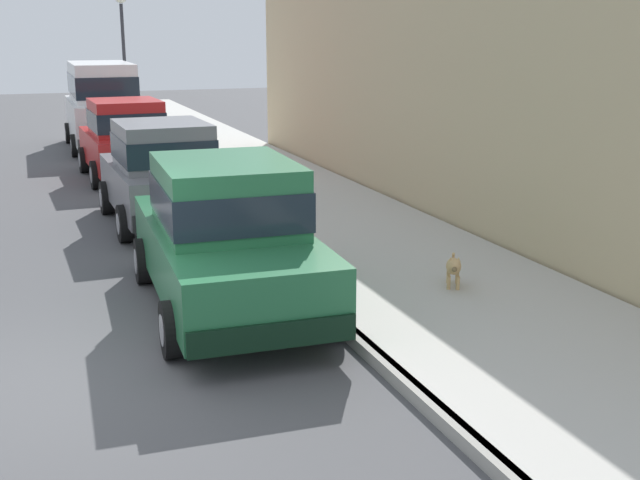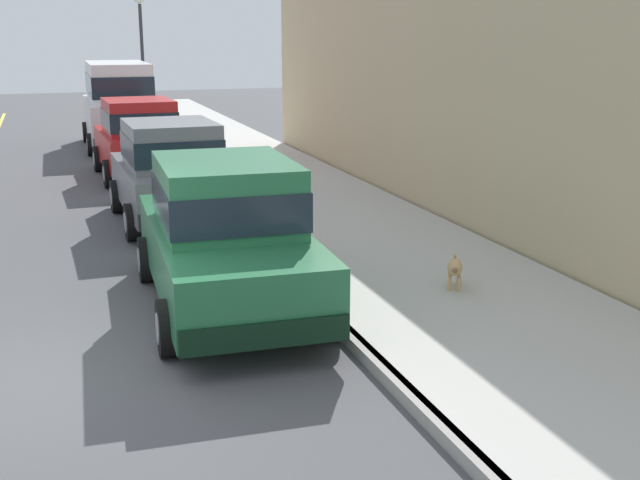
{
  "view_description": "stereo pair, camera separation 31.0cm",
  "coord_description": "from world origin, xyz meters",
  "px_view_note": "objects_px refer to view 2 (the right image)",
  "views": [
    {
      "loc": [
        -0.14,
        -7.92,
        3.46
      ],
      "look_at": [
        3.32,
        1.38,
        0.85
      ],
      "focal_mm": 45.04,
      "sensor_mm": 36.0,
      "label": 1
    },
    {
      "loc": [
        0.15,
        -8.02,
        3.46
      ],
      "look_at": [
        3.32,
        1.38,
        0.85
      ],
      "focal_mm": 45.04,
      "sensor_mm": 36.0,
      "label": 2
    }
  ],
  "objects_px": {
    "dog_tan": "(455,268)",
    "fire_hydrant": "(281,217)",
    "car_grey_hatchback": "(171,171)",
    "car_red_hatchback": "(139,137)",
    "car_white_van": "(119,101)",
    "street_lamp": "(142,45)",
    "car_green_sedan": "(226,233)"
  },
  "relations": [
    {
      "from": "car_green_sedan",
      "to": "fire_hydrant",
      "type": "height_order",
      "value": "car_green_sedan"
    },
    {
      "from": "car_red_hatchback",
      "to": "fire_hydrant",
      "type": "relative_size",
      "value": 5.32
    },
    {
      "from": "car_grey_hatchback",
      "to": "car_red_hatchback",
      "type": "height_order",
      "value": "same"
    },
    {
      "from": "car_white_van",
      "to": "dog_tan",
      "type": "relative_size",
      "value": 7.13
    },
    {
      "from": "dog_tan",
      "to": "fire_hydrant",
      "type": "bearing_deg",
      "value": 112.28
    },
    {
      "from": "car_red_hatchback",
      "to": "street_lamp",
      "type": "relative_size",
      "value": 0.87
    },
    {
      "from": "dog_tan",
      "to": "fire_hydrant",
      "type": "relative_size",
      "value": 0.95
    },
    {
      "from": "car_white_van",
      "to": "dog_tan",
      "type": "distance_m",
      "value": 16.2
    },
    {
      "from": "car_grey_hatchback",
      "to": "dog_tan",
      "type": "height_order",
      "value": "car_grey_hatchback"
    },
    {
      "from": "car_green_sedan",
      "to": "car_grey_hatchback",
      "type": "distance_m",
      "value": 4.91
    },
    {
      "from": "car_green_sedan",
      "to": "car_grey_hatchback",
      "type": "xyz_separation_m",
      "value": [
        0.03,
        4.91,
        -0.01
      ]
    },
    {
      "from": "dog_tan",
      "to": "street_lamp",
      "type": "bearing_deg",
      "value": 94.06
    },
    {
      "from": "dog_tan",
      "to": "street_lamp",
      "type": "height_order",
      "value": "street_lamp"
    },
    {
      "from": "car_grey_hatchback",
      "to": "dog_tan",
      "type": "xyz_separation_m",
      "value": [
        2.87,
        -5.54,
        -0.55
      ]
    },
    {
      "from": "car_white_van",
      "to": "street_lamp",
      "type": "bearing_deg",
      "value": 75.45
    },
    {
      "from": "fire_hydrant",
      "to": "street_lamp",
      "type": "distance_m",
      "value": 17.87
    },
    {
      "from": "car_white_van",
      "to": "street_lamp",
      "type": "height_order",
      "value": "street_lamp"
    },
    {
      "from": "street_lamp",
      "to": "car_green_sedan",
      "type": "bearing_deg",
      "value": -93.9
    },
    {
      "from": "car_red_hatchback",
      "to": "street_lamp",
      "type": "distance_m",
      "value": 10.9
    },
    {
      "from": "car_white_van",
      "to": "dog_tan",
      "type": "bearing_deg",
      "value": -79.86
    },
    {
      "from": "fire_hydrant",
      "to": "street_lamp",
      "type": "xyz_separation_m",
      "value": [
        -0.1,
        17.7,
        2.43
      ]
    },
    {
      "from": "dog_tan",
      "to": "car_grey_hatchback",
      "type": "bearing_deg",
      "value": 117.35
    },
    {
      "from": "car_green_sedan",
      "to": "street_lamp",
      "type": "xyz_separation_m",
      "value": [
        1.4,
        20.48,
        1.92
      ]
    },
    {
      "from": "car_red_hatchback",
      "to": "fire_hydrant",
      "type": "xyz_separation_m",
      "value": [
        1.49,
        -7.07,
        -0.5
      ]
    },
    {
      "from": "car_grey_hatchback",
      "to": "car_white_van",
      "type": "xyz_separation_m",
      "value": [
        0.02,
        10.37,
        0.42
      ]
    },
    {
      "from": "dog_tan",
      "to": "car_green_sedan",
      "type": "bearing_deg",
      "value": 167.68
    },
    {
      "from": "car_white_van",
      "to": "street_lamp",
      "type": "relative_size",
      "value": 1.11
    },
    {
      "from": "car_red_hatchback",
      "to": "car_white_van",
      "type": "distance_m",
      "value": 5.45
    },
    {
      "from": "car_grey_hatchback",
      "to": "street_lamp",
      "type": "distance_m",
      "value": 15.75
    },
    {
      "from": "street_lamp",
      "to": "car_white_van",
      "type": "bearing_deg",
      "value": -104.55
    },
    {
      "from": "car_red_hatchback",
      "to": "car_grey_hatchback",
      "type": "bearing_deg",
      "value": -89.78
    },
    {
      "from": "car_grey_hatchback",
      "to": "car_green_sedan",
      "type": "bearing_deg",
      "value": -90.34
    }
  ]
}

